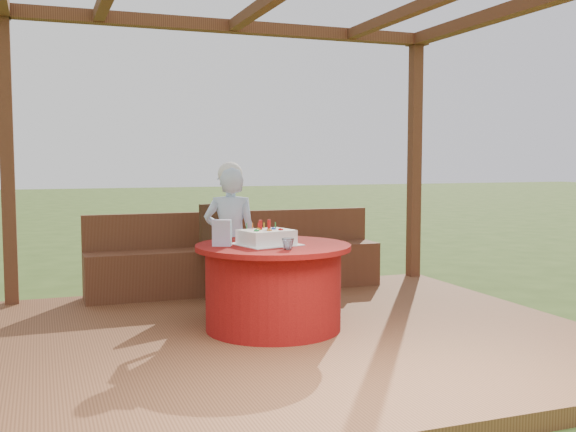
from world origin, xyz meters
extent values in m
plane|color=#35501A|center=(0.00, 0.00, 0.00)|extent=(60.00, 60.00, 0.00)
cube|color=brown|center=(0.00, 0.00, 0.06)|extent=(4.50, 4.00, 0.12)
cube|color=brown|center=(-2.13, 1.88, 1.42)|extent=(0.12, 0.12, 2.60)
cube|color=brown|center=(2.13, 1.88, 1.42)|extent=(0.12, 0.12, 2.60)
cube|color=brown|center=(0.00, 1.88, 2.78)|extent=(4.50, 0.14, 0.12)
cube|color=brown|center=(2.13, 0.00, 2.78)|extent=(0.14, 4.00, 0.12)
cube|color=brown|center=(0.00, 1.70, 0.34)|extent=(3.00, 0.42, 0.45)
cube|color=brown|center=(0.00, 1.88, 0.75)|extent=(3.00, 0.06, 0.35)
cylinder|color=maroon|center=(-0.16, 0.14, 0.44)|extent=(1.06, 1.06, 0.63)
cylinder|color=maroon|center=(-0.16, 0.14, 0.77)|extent=(1.21, 1.21, 0.04)
cube|color=#3A2312|center=(-0.16, 1.30, 0.58)|extent=(0.60, 0.60, 0.05)
cylinder|color=#3A2312|center=(-0.26, 1.06, 0.35)|extent=(0.04, 0.04, 0.46)
cylinder|color=#3A2312|center=(0.08, 1.20, 0.35)|extent=(0.04, 0.04, 0.46)
cylinder|color=#3A2312|center=(-0.40, 1.40, 0.35)|extent=(0.04, 0.04, 0.46)
cylinder|color=#3A2312|center=(-0.06, 1.54, 0.35)|extent=(0.04, 0.04, 0.46)
cube|color=#3A2312|center=(-0.24, 1.49, 0.80)|extent=(0.44, 0.21, 0.45)
imported|color=#97BAE0|center=(-0.32, 0.82, 0.75)|extent=(0.54, 0.45, 1.27)
sphere|color=white|center=(-0.32, 0.82, 1.33)|extent=(0.21, 0.21, 0.21)
cube|color=white|center=(-0.22, 0.15, 0.79)|extent=(0.53, 0.53, 0.01)
cube|color=white|center=(-0.22, 0.15, 0.85)|extent=(0.44, 0.39, 0.11)
cylinder|color=red|center=(-0.25, 0.19, 0.94)|extent=(0.03, 0.03, 0.07)
cylinder|color=red|center=(-0.18, 0.19, 0.94)|extent=(0.03, 0.03, 0.07)
sphere|color=green|center=(-0.32, 0.09, 0.92)|extent=(0.04, 0.04, 0.04)
sphere|color=orange|center=(-0.22, 0.08, 0.92)|extent=(0.04, 0.04, 0.04)
sphere|color=red|center=(-0.12, 0.10, 0.92)|extent=(0.04, 0.04, 0.04)
sphere|color=yellow|center=(-0.28, 0.17, 0.92)|extent=(0.04, 0.04, 0.04)
sphere|color=blue|center=(-0.15, 0.18, 0.92)|extent=(0.04, 0.04, 0.04)
cube|color=#E091C7|center=(-0.56, 0.19, 0.89)|extent=(0.16, 0.14, 0.20)
imported|color=white|center=(-0.16, -0.18, 0.83)|extent=(0.11, 0.11, 0.08)
camera|label=1|loc=(-1.86, -4.78, 1.45)|focal=42.00mm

